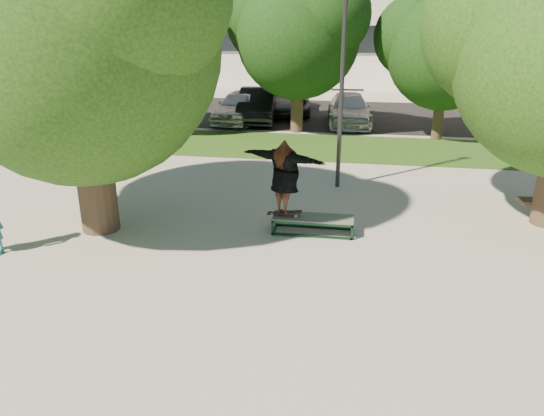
% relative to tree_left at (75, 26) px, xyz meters
% --- Properties ---
extents(ground, '(120.00, 120.00, 0.00)m').
position_rel_tree_left_xyz_m(ground, '(4.29, -1.09, -4.42)').
color(ground, '#A09D93').
rests_on(ground, ground).
extents(grass_strip, '(30.00, 4.00, 0.02)m').
position_rel_tree_left_xyz_m(grass_strip, '(5.29, 8.41, -4.41)').
color(grass_strip, '#274814').
rests_on(grass_strip, ground).
extents(asphalt_strip, '(40.00, 8.00, 0.01)m').
position_rel_tree_left_xyz_m(asphalt_strip, '(4.29, 14.91, -4.42)').
color(asphalt_strip, black).
rests_on(asphalt_strip, ground).
extents(tree_left, '(6.96, 5.95, 7.12)m').
position_rel_tree_left_xyz_m(tree_left, '(0.00, 0.00, 0.00)').
color(tree_left, '#38281E').
rests_on(tree_left, ground).
extents(bg_tree_left, '(5.28, 4.51, 5.77)m').
position_rel_tree_left_xyz_m(bg_tree_left, '(-2.28, 9.98, -0.69)').
color(bg_tree_left, '#38281E').
rests_on(bg_tree_left, ground).
extents(bg_tree_mid, '(5.76, 4.92, 6.24)m').
position_rel_tree_left_xyz_m(bg_tree_mid, '(3.22, 10.98, -0.41)').
color(bg_tree_mid, '#38281E').
rests_on(bg_tree_mid, ground).
extents(bg_tree_right, '(5.04, 4.31, 5.43)m').
position_rel_tree_left_xyz_m(bg_tree_right, '(8.73, 10.47, -0.93)').
color(bg_tree_right, '#38281E').
rests_on(bg_tree_right, ground).
extents(lamppost, '(0.25, 0.15, 6.11)m').
position_rel_tree_left_xyz_m(lamppost, '(5.29, 3.91, -1.27)').
color(lamppost, '#2D2D30').
rests_on(lamppost, ground).
extents(grind_box, '(1.80, 0.60, 0.38)m').
position_rel_tree_left_xyz_m(grind_box, '(4.90, 0.48, -4.23)').
color(grind_box, '#10321E').
rests_on(grind_box, ground).
extents(skater_rig, '(2.09, 1.33, 1.74)m').
position_rel_tree_left_xyz_m(skater_rig, '(4.25, 0.48, -3.14)').
color(skater_rig, white).
rests_on(skater_rig, grind_box).
extents(car_silver_a, '(2.15, 4.32, 1.42)m').
position_rel_tree_left_xyz_m(car_silver_a, '(0.61, 12.41, -3.71)').
color(car_silver_a, '#BBBBC0').
rests_on(car_silver_a, asphalt_strip).
extents(car_dark, '(2.03, 4.54, 1.45)m').
position_rel_tree_left_xyz_m(car_dark, '(1.30, 12.77, -3.70)').
color(car_dark, black).
rests_on(car_dark, asphalt_strip).
extents(car_grey, '(2.78, 5.10, 1.36)m').
position_rel_tree_left_xyz_m(car_grey, '(2.29, 15.05, -3.74)').
color(car_grey, '#58575C').
rests_on(car_grey, asphalt_strip).
extents(car_silver_b, '(2.10, 4.50, 1.27)m').
position_rel_tree_left_xyz_m(car_silver_b, '(5.36, 12.80, -3.79)').
color(car_silver_b, silver).
rests_on(car_silver_b, asphalt_strip).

